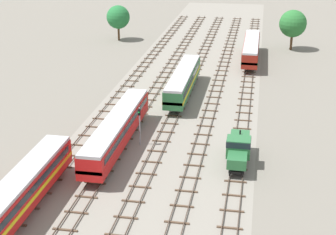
{
  "coord_description": "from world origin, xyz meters",
  "views": [
    {
      "loc": [
        11.52,
        -24.44,
        27.09
      ],
      "look_at": [
        0.0,
        39.14,
        1.5
      ],
      "focal_mm": 55.39,
      "sensor_mm": 36.0,
      "label": 1
    }
  ],
  "objects_px": {
    "passenger_coach_far_left_nearest": "(15,197)",
    "passenger_coach_left_mid": "(117,129)",
    "diesel_railcar_centre_left_midfar": "(183,80)",
    "shunter_loco_centre_right_near": "(239,148)",
    "signal_post_nearest": "(140,121)",
    "diesel_railcar_centre_right_far": "(251,48)"
  },
  "relations": [
    {
      "from": "passenger_coach_left_mid",
      "to": "diesel_railcar_centre_right_far",
      "type": "height_order",
      "value": "same"
    },
    {
      "from": "shunter_loco_centre_right_near",
      "to": "diesel_railcar_centre_left_midfar",
      "type": "xyz_separation_m",
      "value": [
        -9.88,
        22.57,
        0.59
      ]
    },
    {
      "from": "passenger_coach_far_left_nearest",
      "to": "signal_post_nearest",
      "type": "distance_m",
      "value": 20.32
    },
    {
      "from": "passenger_coach_far_left_nearest",
      "to": "diesel_railcar_centre_left_midfar",
      "type": "bearing_deg",
      "value": 75.57
    },
    {
      "from": "shunter_loco_centre_right_near",
      "to": "diesel_railcar_centre_right_far",
      "type": "distance_m",
      "value": 45.34
    },
    {
      "from": "passenger_coach_far_left_nearest",
      "to": "passenger_coach_left_mid",
      "type": "xyz_separation_m",
      "value": [
        4.94,
        17.47,
        0.0
      ]
    },
    {
      "from": "passenger_coach_left_mid",
      "to": "diesel_railcar_centre_left_midfar",
      "type": "xyz_separation_m",
      "value": [
        4.94,
        20.93,
        -0.02
      ]
    },
    {
      "from": "diesel_railcar_centre_right_far",
      "to": "signal_post_nearest",
      "type": "distance_m",
      "value": 44.02
    },
    {
      "from": "diesel_railcar_centre_right_far",
      "to": "signal_post_nearest",
      "type": "xyz_separation_m",
      "value": [
        -12.35,
        -42.24,
        0.56
      ]
    },
    {
      "from": "signal_post_nearest",
      "to": "shunter_loco_centre_right_near",
      "type": "bearing_deg",
      "value": -14.05
    },
    {
      "from": "passenger_coach_left_mid",
      "to": "diesel_railcar_centre_right_far",
      "type": "distance_m",
      "value": 46.14
    },
    {
      "from": "diesel_railcar_centre_left_midfar",
      "to": "passenger_coach_far_left_nearest",
      "type": "bearing_deg",
      "value": -104.43
    },
    {
      "from": "diesel_railcar_centre_left_midfar",
      "to": "diesel_railcar_centre_right_far",
      "type": "relative_size",
      "value": 1.0
    },
    {
      "from": "diesel_railcar_centre_right_far",
      "to": "passenger_coach_left_mid",
      "type": "bearing_deg",
      "value": -108.74
    },
    {
      "from": "passenger_coach_left_mid",
      "to": "signal_post_nearest",
      "type": "relative_size",
      "value": 4.46
    },
    {
      "from": "passenger_coach_left_mid",
      "to": "diesel_railcar_centre_right_far",
      "type": "xyz_separation_m",
      "value": [
        14.82,
        43.69,
        -0.02
      ]
    },
    {
      "from": "shunter_loco_centre_right_near",
      "to": "passenger_coach_left_mid",
      "type": "height_order",
      "value": "passenger_coach_left_mid"
    },
    {
      "from": "passenger_coach_far_left_nearest",
      "to": "signal_post_nearest",
      "type": "relative_size",
      "value": 4.46
    },
    {
      "from": "shunter_loco_centre_right_near",
      "to": "signal_post_nearest",
      "type": "xyz_separation_m",
      "value": [
        -12.35,
        3.09,
        1.15
      ]
    },
    {
      "from": "passenger_coach_left_mid",
      "to": "signal_post_nearest",
      "type": "bearing_deg",
      "value": 30.4
    },
    {
      "from": "passenger_coach_far_left_nearest",
      "to": "diesel_railcar_centre_left_midfar",
      "type": "xyz_separation_m",
      "value": [
        9.88,
        38.39,
        -0.02
      ]
    },
    {
      "from": "diesel_railcar_centre_right_far",
      "to": "signal_post_nearest",
      "type": "relative_size",
      "value": 4.15
    }
  ]
}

